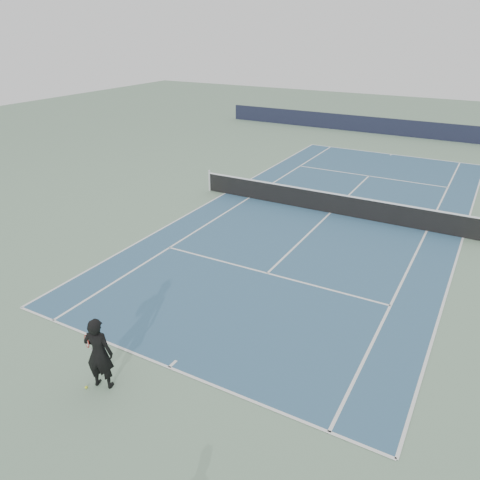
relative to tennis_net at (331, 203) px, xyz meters
The scene contains 6 objects.
ground 0.50m from the tennis_net, ahead, with size 80.00×80.00×0.00m, color gray.
court_surface 0.50m from the tennis_net, ahead, with size 10.97×23.77×0.01m, color #325978.
tennis_net is the anchor object (origin of this frame).
windscreen_far 17.89m from the tennis_net, 90.00° to the left, with size 30.00×0.25×1.20m, color black.
tennis_player 13.15m from the tennis_net, 94.26° to the right, with size 0.86×0.68×1.84m.
tennis_ball 13.46m from the tennis_net, 95.32° to the right, with size 0.07×0.07×0.07m, color #D1E22E.
Camera 1 is at (5.97, -18.99, 7.69)m, focal length 35.00 mm.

